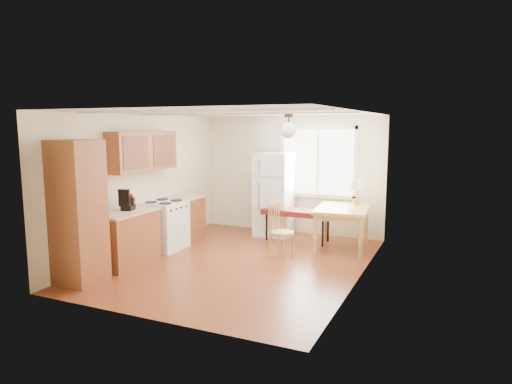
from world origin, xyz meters
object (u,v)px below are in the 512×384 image
Objects in this scene: refrigerator at (274,194)px; dining_table at (342,213)px; bench at (297,213)px; chair at (278,226)px.

refrigerator reaches higher than dining_table.
bench is at bearing 163.75° from dining_table.
chair reaches higher than bench.
bench is at bearing -27.23° from refrigerator.
chair is (0.66, -1.44, -0.32)m from refrigerator.
refrigerator reaches higher than bench.
chair is at bearing -139.34° from dining_table.
dining_table is (0.95, -0.18, 0.11)m from bench.
refrigerator is at bearing 154.31° from bench.
bench is 0.97m from dining_table.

